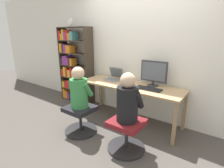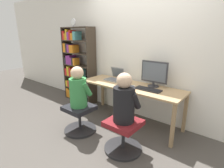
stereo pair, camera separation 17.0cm
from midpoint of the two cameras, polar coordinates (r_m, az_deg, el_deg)
The scene contains 13 objects.
ground_plane at distance 3.21m, azimuth 3.95°, elevation -14.05°, with size 14.00×14.00×0.00m, color #4C4742.
wall_back at distance 3.37m, azimuth 11.28°, elevation 10.56°, with size 10.00×0.05×2.60m.
desk at distance 3.18m, azimuth 7.43°, elevation -1.61°, with size 1.92×0.62×0.72m.
desktop_monitor at distance 3.09m, azimuth 15.11°, elevation 3.20°, with size 0.48×0.19×0.44m.
laptop at distance 3.49m, azimuth 2.34°, elevation 2.20°, with size 0.32×0.31×0.24m.
keyboard at distance 2.94m, azimuth 13.29°, elevation -1.72°, with size 0.43×0.17×0.03m.
computer_mouse_by_keyboard at distance 3.04m, azimuth 8.36°, elevation -0.76°, with size 0.06×0.11×0.03m.
office_chair_left at distance 2.58m, azimuth 5.66°, elevation -16.08°, with size 0.54×0.54×0.46m.
office_chair_right at distance 3.04m, azimuth -8.91°, elevation -10.80°, with size 0.54×0.54×0.46m.
person_at_monitor at distance 2.35m, azimuth 6.07°, elevation -5.36°, with size 0.36×0.32×0.68m.
person_at_laptop at distance 2.85m, azimuth -9.29°, elevation -1.59°, with size 0.34×0.31×0.66m.
bookshelf at distance 4.32m, azimuth -10.72°, elevation 5.85°, with size 0.88×0.28×1.75m.
desk_clock at distance 4.16m, azimuth -11.38°, elevation 19.12°, with size 0.16×0.03×0.18m.
Camera 2 is at (1.64, -2.23, 1.62)m, focal length 28.00 mm.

